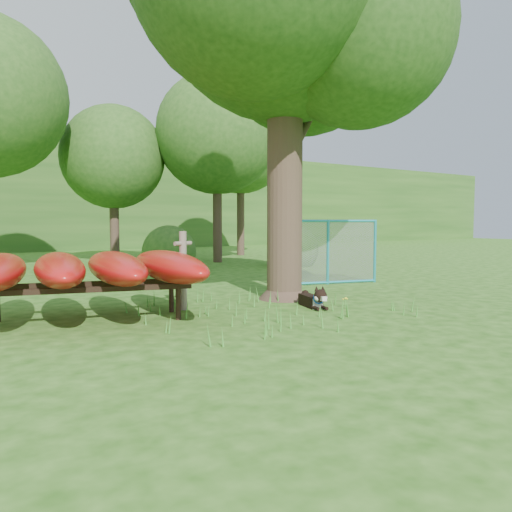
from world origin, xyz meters
TOP-DOWN VIEW (x-y plane):
  - ground at (0.00, 0.00)m, footprint 80.00×80.00m
  - wooden_post at (-0.89, 1.98)m, footprint 0.40×0.19m
  - kayak_rack at (-2.62, 1.93)m, footprint 3.76×4.05m
  - husky_dog at (1.24, 0.78)m, footprint 0.47×0.99m
  - fence_section at (3.86, 3.28)m, footprint 2.79×0.83m
  - wildflower_clump at (1.70, 0.43)m, footprint 0.10×0.09m
  - bg_tree_c at (1.50, 13.00)m, footprint 4.00×4.00m
  - bg_tree_d at (5.00, 11.00)m, footprint 4.80×4.80m
  - bg_tree_e at (8.00, 14.00)m, footprint 4.60×4.60m
  - shrub_right at (6.50, 8.00)m, footprint 1.80×1.80m
  - shrub_mid at (2.00, 9.00)m, footprint 1.80×1.80m
  - wooded_hillside at (0.00, 28.00)m, footprint 80.00×12.00m

SIDE VIEW (x-z plane):
  - ground at x=0.00m, z-range 0.00..0.00m
  - shrub_right at x=6.50m, z-range -0.90..0.90m
  - shrub_mid at x=2.00m, z-range -0.90..0.90m
  - husky_dog at x=1.24m, z-range -0.07..0.39m
  - wildflower_clump at x=1.70m, z-range 0.06..0.27m
  - wooden_post at x=-0.89m, z-range 0.04..1.49m
  - fence_section at x=3.86m, z-range -0.56..2.24m
  - kayak_rack at x=-2.62m, z-range 0.30..1.43m
  - wooded_hillside at x=0.00m, z-range 0.00..6.00m
  - bg_tree_c at x=1.50m, z-range 1.05..7.17m
  - bg_tree_d at x=5.00m, z-range 1.33..8.83m
  - bg_tree_e at x=8.00m, z-range 1.46..9.01m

